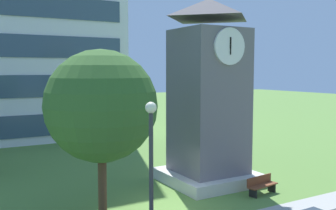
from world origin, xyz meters
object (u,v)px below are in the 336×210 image
park_bench (262,185)px  tree_by_building (101,106)px  clock_tower (209,102)px  street_lamp (151,161)px

park_bench → tree_by_building: bearing=171.5°
clock_tower → street_lamp: size_ratio=1.93×
street_lamp → tree_by_building: bearing=90.1°
park_bench → clock_tower: bearing=109.1°
park_bench → street_lamp: street_lamp is taller
clock_tower → park_bench: clock_tower is taller
park_bench → street_lamp: bearing=-157.4°
clock_tower → tree_by_building: (-6.73, -1.87, 0.24)m
clock_tower → park_bench: bearing=-70.9°
park_bench → street_lamp: size_ratio=0.36×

